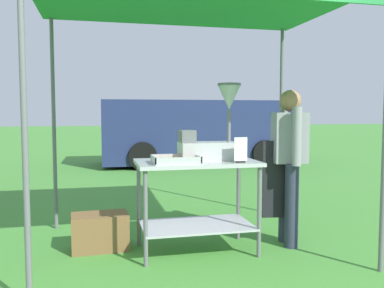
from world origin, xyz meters
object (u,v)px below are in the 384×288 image
at_px(stall_canopy, 194,5).
at_px(donut_fryer, 212,134).
at_px(supply_crate, 100,232).
at_px(donut_tray, 176,161).
at_px(van_navy, 197,131).
at_px(vendor, 289,159).
at_px(menu_sign, 241,152).
at_px(donut_cart, 197,186).

distance_m(stall_canopy, donut_fryer, 1.27).
bearing_deg(supply_crate, donut_tray, -30.65).
xyz_separation_m(supply_crate, van_navy, (2.63, 6.59, 0.70)).
bearing_deg(stall_canopy, donut_fryer, -23.28).
bearing_deg(vendor, stall_canopy, 174.37).
relative_size(donut_fryer, menu_sign, 3.18).
height_order(donut_cart, donut_tray, donut_tray).
bearing_deg(menu_sign, van_navy, 79.42).
bearing_deg(vendor, donut_fryer, 178.25).
relative_size(stall_canopy, vendor, 1.91).
bearing_deg(stall_canopy, donut_tray, -134.15).
xyz_separation_m(donut_cart, donut_fryer, (0.17, 0.03, 0.51)).
bearing_deg(donut_fryer, vendor, -1.75).
height_order(donut_tray, vendor, vendor).
bearing_deg(stall_canopy, vendor, -5.63).
distance_m(menu_sign, supply_crate, 1.63).
xyz_separation_m(donut_cart, supply_crate, (-0.94, 0.28, -0.48)).
distance_m(stall_canopy, vendor, 1.81).
distance_m(donut_fryer, supply_crate, 1.50).
height_order(menu_sign, supply_crate, menu_sign).
height_order(vendor, supply_crate, vendor).
height_order(menu_sign, vendor, vendor).
distance_m(stall_canopy, donut_tray, 1.53).
xyz_separation_m(stall_canopy, van_navy, (1.70, 6.77, -1.55)).
height_order(donut_tray, van_navy, van_navy).
xyz_separation_m(donut_cart, donut_tray, (-0.23, -0.14, 0.27)).
distance_m(donut_fryer, menu_sign, 0.37).
height_order(donut_tray, supply_crate, donut_tray).
xyz_separation_m(stall_canopy, donut_tray, (-0.23, -0.23, -1.49)).
xyz_separation_m(donut_tray, menu_sign, (0.60, -0.10, 0.08)).
relative_size(stall_canopy, donut_tray, 7.14).
height_order(donut_cart, donut_fryer, donut_fryer).
distance_m(donut_tray, van_navy, 7.27).
height_order(stall_canopy, donut_tray, stall_canopy).
distance_m(menu_sign, vendor, 0.66).
bearing_deg(donut_cart, vendor, 0.10).
relative_size(vendor, van_navy, 0.32).
bearing_deg(menu_sign, stall_canopy, 137.82).
distance_m(vendor, supply_crate, 2.07).
bearing_deg(stall_canopy, van_navy, 75.93).
xyz_separation_m(stall_canopy, menu_sign, (0.37, -0.34, -1.41)).
distance_m(donut_cart, menu_sign, 0.56).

